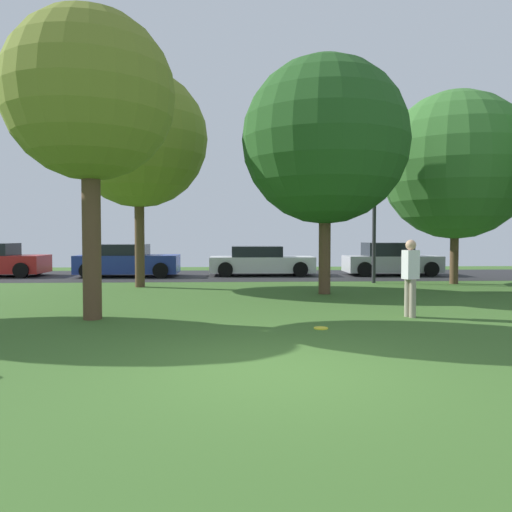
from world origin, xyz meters
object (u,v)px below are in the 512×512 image
at_px(parked_car_silver, 391,260).
at_px(oak_tree_center, 325,141).
at_px(parked_car_white, 261,262).
at_px(parked_car_blue, 127,261).
at_px(person_catcher, 410,274).
at_px(street_lamp_post, 374,222).
at_px(oak_tree_left, 456,166).
at_px(oak_tree_right, 139,139).
at_px(birch_tree_lone, 90,97).
at_px(frisbee_disc, 321,328).

bearing_deg(parked_car_silver, oak_tree_center, -121.13).
bearing_deg(parked_car_white, parked_car_blue, -176.29).
bearing_deg(oak_tree_center, person_catcher, -76.76).
xyz_separation_m(parked_car_blue, street_lamp_post, (9.76, -3.42, 1.60)).
bearing_deg(oak_tree_left, oak_tree_right, -176.87).
xyz_separation_m(birch_tree_lone, oak_tree_center, (5.78, 4.44, -0.07)).
relative_size(birch_tree_lone, street_lamp_post, 1.44).
bearing_deg(frisbee_disc, oak_tree_center, 79.02).
bearing_deg(parked_car_silver, oak_tree_left, -74.91).
relative_size(person_catcher, parked_car_blue, 0.39).
relative_size(oak_tree_left, parked_car_white, 1.53).
bearing_deg(parked_car_white, frisbee_disc, -88.23).
distance_m(parked_car_blue, parked_car_silver, 11.52).
bearing_deg(street_lamp_post, parked_car_silver, 63.81).
xyz_separation_m(oak_tree_left, street_lamp_post, (-2.85, 0.47, -2.06)).
distance_m(parked_car_blue, parked_car_white, 5.77).
relative_size(person_catcher, parked_car_silver, 0.41).
bearing_deg(parked_car_blue, birch_tree_lone, -82.42).
bearing_deg(oak_tree_center, frisbee_disc, -100.98).
relative_size(oak_tree_left, frisbee_disc, 25.88).
height_order(person_catcher, street_lamp_post, street_lamp_post).
bearing_deg(parked_car_blue, street_lamp_post, -19.31).
xyz_separation_m(birch_tree_lone, person_catcher, (6.84, -0.05, -3.75)).
height_order(frisbee_disc, parked_car_silver, parked_car_silver).
distance_m(oak_tree_right, oak_tree_center, 6.43).
relative_size(oak_tree_left, person_catcher, 4.14).
distance_m(oak_tree_left, frisbee_disc, 11.70).
bearing_deg(parked_car_blue, person_catcher, -53.71).
bearing_deg(oak_tree_left, street_lamp_post, 170.68).
distance_m(oak_tree_left, street_lamp_post, 3.54).
distance_m(birch_tree_lone, parked_car_blue, 12.10).
distance_m(person_catcher, frisbee_disc, 2.70).
height_order(oak_tree_right, parked_car_silver, oak_tree_right).
height_order(oak_tree_right, frisbee_disc, oak_tree_right).
bearing_deg(birch_tree_lone, street_lamp_post, 43.67).
bearing_deg(parked_car_blue, oak_tree_left, -17.14).
bearing_deg(birch_tree_lone, person_catcher, -0.46).
relative_size(birch_tree_lone, parked_car_blue, 1.52).
distance_m(parked_car_blue, street_lamp_post, 10.47).
height_order(parked_car_silver, street_lamp_post, street_lamp_post).
xyz_separation_m(oak_tree_left, frisbee_disc, (-6.45, -8.76, -4.30)).
distance_m(oak_tree_left, parked_car_blue, 13.69).
height_order(oak_tree_center, parked_car_silver, oak_tree_center).
bearing_deg(parked_car_silver, person_catcher, -105.43).
bearing_deg(birch_tree_lone, parked_car_white, 69.99).
bearing_deg(parked_car_silver, parked_car_blue, -179.24).
height_order(oak_tree_left, parked_car_silver, oak_tree_left).
xyz_separation_m(oak_tree_left, parked_car_silver, (-1.09, 4.04, -3.65)).
xyz_separation_m(person_catcher, parked_car_blue, (-8.34, 11.36, -0.29)).
relative_size(parked_car_blue, parked_car_white, 0.94).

